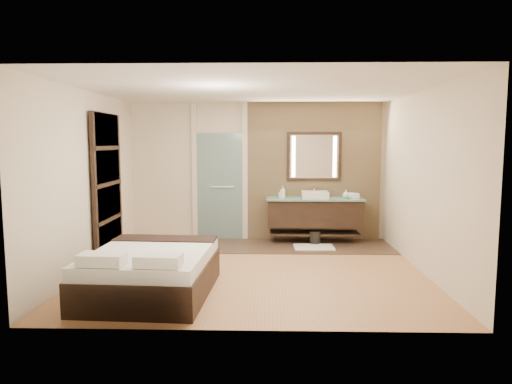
{
  "coord_description": "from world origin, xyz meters",
  "views": [
    {
      "loc": [
        0.2,
        -6.77,
        1.94
      ],
      "look_at": [
        0.01,
        0.6,
        1.12
      ],
      "focal_mm": 32.0,
      "sensor_mm": 36.0,
      "label": 1
    }
  ],
  "objects_px": {
    "mirror_unit": "(314,157)",
    "bed": "(151,272)",
    "waste_bin": "(315,238)",
    "vanity": "(315,213)"
  },
  "relations": [
    {
      "from": "vanity",
      "to": "mirror_unit",
      "type": "bearing_deg",
      "value": 90.0
    },
    {
      "from": "vanity",
      "to": "mirror_unit",
      "type": "xyz_separation_m",
      "value": [
        0.0,
        0.24,
        1.07
      ]
    },
    {
      "from": "mirror_unit",
      "to": "bed",
      "type": "relative_size",
      "value": 0.56
    },
    {
      "from": "mirror_unit",
      "to": "waste_bin",
      "type": "bearing_deg",
      "value": -90.59
    },
    {
      "from": "vanity",
      "to": "bed",
      "type": "relative_size",
      "value": 0.97
    },
    {
      "from": "mirror_unit",
      "to": "bed",
      "type": "bearing_deg",
      "value": -125.71
    },
    {
      "from": "mirror_unit",
      "to": "bed",
      "type": "xyz_separation_m",
      "value": [
        -2.38,
        -3.31,
        -1.36
      ]
    },
    {
      "from": "vanity",
      "to": "mirror_unit",
      "type": "distance_m",
      "value": 1.1
    },
    {
      "from": "mirror_unit",
      "to": "bed",
      "type": "height_order",
      "value": "mirror_unit"
    },
    {
      "from": "bed",
      "to": "waste_bin",
      "type": "relative_size",
      "value": 7.49
    }
  ]
}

